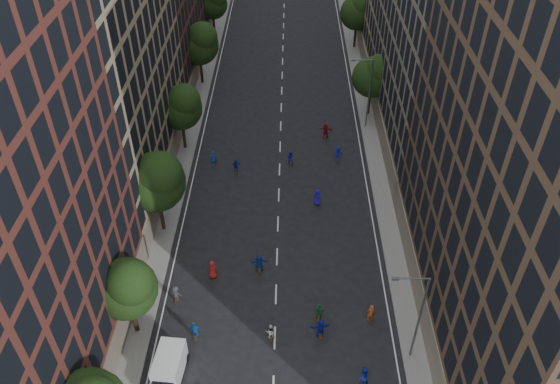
# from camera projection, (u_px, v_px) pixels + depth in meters

# --- Properties ---
(ground) EXTENTS (240.00, 240.00, 0.00)m
(ground) POSITION_uv_depth(u_px,v_px,m) (280.00, 149.00, 64.37)
(ground) COLOR black
(ground) RESTS_ON ground
(sidewalk_left) EXTENTS (4.00, 105.00, 0.15)m
(sidewalk_left) POSITION_uv_depth(u_px,v_px,m) (188.00, 114.00, 70.26)
(sidewalk_left) COLOR slate
(sidewalk_left) RESTS_ON ground
(sidewalk_right) EXTENTS (4.00, 105.00, 0.15)m
(sidewalk_right) POSITION_uv_depth(u_px,v_px,m) (374.00, 116.00, 69.95)
(sidewalk_right) COLOR slate
(sidewalk_right) RESTS_ON ground
(bldg_left_b) EXTENTS (14.00, 26.00, 34.00)m
(bldg_left_b) POSITION_uv_depth(u_px,v_px,m) (72.00, 26.00, 49.94)
(bldg_left_b) COLOR #8E7C5D
(bldg_left_b) RESTS_ON ground
(tree_left_1) EXTENTS (4.80, 4.80, 8.21)m
(tree_left_1) POSITION_uv_depth(u_px,v_px,m) (127.00, 287.00, 40.80)
(tree_left_1) COLOR black
(tree_left_1) RESTS_ON ground
(tree_left_2) EXTENTS (5.60, 5.60, 9.45)m
(tree_left_2) POSITION_uv_depth(u_px,v_px,m) (157.00, 180.00, 49.53)
(tree_left_2) COLOR black
(tree_left_2) RESTS_ON ground
(tree_left_3) EXTENTS (5.00, 5.00, 8.58)m
(tree_left_3) POSITION_uv_depth(u_px,v_px,m) (181.00, 106.00, 60.69)
(tree_left_3) COLOR black
(tree_left_3) RESTS_ON ground
(tree_left_4) EXTENTS (5.40, 5.40, 9.08)m
(tree_left_4) POSITION_uv_depth(u_px,v_px,m) (200.00, 43.00, 72.85)
(tree_left_4) COLOR black
(tree_left_4) RESTS_ON ground
(tree_left_5) EXTENTS (4.80, 4.80, 8.33)m
(tree_left_5) POSITION_uv_depth(u_px,v_px,m) (213.00, 2.00, 85.48)
(tree_left_5) COLOR black
(tree_left_5) RESTS_ON ground
(tree_right_a) EXTENTS (5.00, 5.00, 8.39)m
(tree_right_a) POSITION_uv_depth(u_px,v_px,m) (374.00, 75.00, 66.70)
(tree_right_a) COLOR black
(tree_right_a) RESTS_ON ground
(tree_right_b) EXTENTS (5.20, 5.20, 8.83)m
(tree_right_b) POSITION_uv_depth(u_px,v_px,m) (359.00, 11.00, 81.92)
(tree_right_b) COLOR black
(tree_right_b) RESTS_ON ground
(streetlamp_near) EXTENTS (2.64, 0.22, 9.06)m
(streetlamp_near) POSITION_uv_depth(u_px,v_px,m) (417.00, 314.00, 39.34)
(streetlamp_near) COLOR #595B60
(streetlamp_near) RESTS_ON ground
(streetlamp_far) EXTENTS (2.64, 0.22, 9.06)m
(streetlamp_far) POSITION_uv_depth(u_px,v_px,m) (368.00, 90.00, 64.81)
(streetlamp_far) COLOR #595B60
(streetlamp_far) RESTS_ON ground
(cargo_van) EXTENTS (2.42, 4.54, 2.34)m
(cargo_van) POSITION_uv_depth(u_px,v_px,m) (168.00, 370.00, 40.26)
(cargo_van) COLOR white
(cargo_van) RESTS_ON ground
(skater_2) EXTENTS (1.07, 0.94, 1.87)m
(skater_2) POSITION_uv_depth(u_px,v_px,m) (363.00, 377.00, 40.18)
(skater_2) COLOR #13259C
(skater_2) RESTS_ON ground
(skater_4) EXTENTS (1.05, 0.48, 1.76)m
(skater_4) POSITION_uv_depth(u_px,v_px,m) (195.00, 330.00, 43.41)
(skater_4) COLOR #1452AA
(skater_4) RESTS_ON ground
(skater_5) EXTENTS (1.75, 0.84, 1.81)m
(skater_5) POSITION_uv_depth(u_px,v_px,m) (320.00, 328.00, 43.53)
(skater_5) COLOR #121992
(skater_5) RESTS_ON ground
(skater_6) EXTENTS (1.03, 0.76, 1.92)m
(skater_6) POSITION_uv_depth(u_px,v_px,m) (213.00, 270.00, 48.28)
(skater_6) COLOR #AB1E1C
(skater_6) RESTS_ON ground
(skater_7) EXTENTS (0.73, 0.55, 1.80)m
(skater_7) POSITION_uv_depth(u_px,v_px,m) (371.00, 313.00, 44.71)
(skater_7) COLOR #AB3F1C
(skater_7) RESTS_ON ground
(skater_8) EXTENTS (0.78, 0.64, 1.52)m
(skater_8) POSITION_uv_depth(u_px,v_px,m) (270.00, 332.00, 43.45)
(skater_8) COLOR silver
(skater_8) RESTS_ON ground
(skater_9) EXTENTS (1.15, 0.77, 1.64)m
(skater_9) POSITION_uv_depth(u_px,v_px,m) (176.00, 294.00, 46.34)
(skater_9) COLOR #37363A
(skater_9) RESTS_ON ground
(skater_10) EXTENTS (1.10, 0.63, 1.77)m
(skater_10) POSITION_uv_depth(u_px,v_px,m) (319.00, 312.00, 44.81)
(skater_10) COLOR #1E6538
(skater_10) RESTS_ON ground
(skater_11) EXTENTS (1.75, 0.73, 1.83)m
(skater_11) POSITION_uv_depth(u_px,v_px,m) (259.00, 263.00, 48.97)
(skater_11) COLOR #13389B
(skater_11) RESTS_ON ground
(skater_12) EXTENTS (1.08, 0.89, 1.88)m
(skater_12) POSITION_uv_depth(u_px,v_px,m) (317.00, 198.00, 56.00)
(skater_12) COLOR #1D15B1
(skater_12) RESTS_ON ground
(skater_13) EXTENTS (0.82, 0.66, 1.94)m
(skater_13) POSITION_uv_depth(u_px,v_px,m) (214.00, 159.00, 61.18)
(skater_13) COLOR #153FB0
(skater_13) RESTS_ON ground
(skater_14) EXTENTS (0.93, 0.82, 1.59)m
(skater_14) POSITION_uv_depth(u_px,v_px,m) (290.00, 158.00, 61.59)
(skater_14) COLOR #1515B0
(skater_14) RESTS_ON ground
(skater_15) EXTENTS (1.21, 0.75, 1.81)m
(skater_15) POSITION_uv_depth(u_px,v_px,m) (338.00, 154.00, 62.05)
(skater_15) COLOR navy
(skater_15) RESTS_ON ground
(skater_16) EXTENTS (1.00, 0.48, 1.65)m
(skater_16) POSITION_uv_depth(u_px,v_px,m) (236.00, 166.00, 60.35)
(skater_16) COLOR #1424A8
(skater_16) RESTS_ON ground
(skater_17) EXTENTS (1.83, 0.87, 1.90)m
(skater_17) POSITION_uv_depth(u_px,v_px,m) (326.00, 131.00, 65.70)
(skater_17) COLOR maroon
(skater_17) RESTS_ON ground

